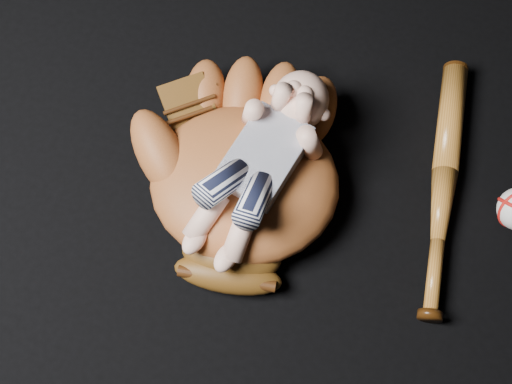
% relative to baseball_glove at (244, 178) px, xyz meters
% --- Properties ---
extents(baseball_glove, '(0.48, 0.53, 0.15)m').
position_rel_baseball_glove_xyz_m(baseball_glove, '(0.00, 0.00, 0.00)').
color(baseball_glove, brown).
rests_on(baseball_glove, ground).
extents(newborn_baby, '(0.25, 0.41, 0.15)m').
position_rel_baseball_glove_xyz_m(newborn_baby, '(0.02, -0.00, 0.06)').
color(newborn_baby, '#F0B59A').
rests_on(newborn_baby, baseball_glove).
extents(baseball_bat, '(0.11, 0.52, 0.05)m').
position_rel_baseball_glove_xyz_m(baseball_bat, '(0.34, 0.12, -0.05)').
color(baseball_bat, '#9F5E1E').
rests_on(baseball_bat, ground).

